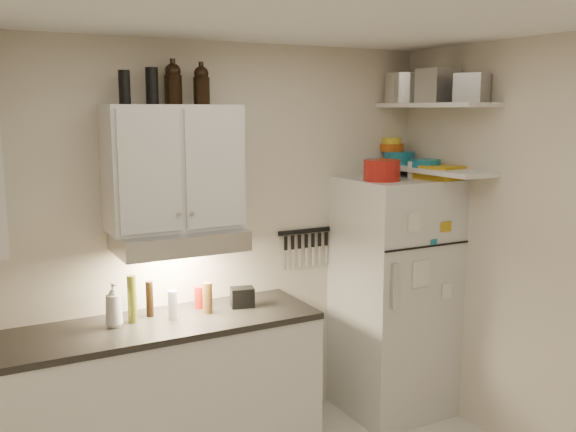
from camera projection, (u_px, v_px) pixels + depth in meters
name	position (u px, v px, depth m)	size (l,w,h in m)	color
ceiling	(336.00, 5.00, 2.71)	(3.20, 3.00, 0.02)	white
back_wall	(211.00, 243.00, 4.24)	(3.20, 0.02, 2.60)	beige
right_wall	(571.00, 263.00, 3.68)	(0.02, 3.00, 2.60)	beige
base_cabinet	(147.00, 401.00, 3.86)	(2.10, 0.60, 0.88)	silver
countertop	(145.00, 328.00, 3.78)	(2.10, 0.62, 0.04)	black
upper_cabinet	(174.00, 168.00, 3.86)	(0.80, 0.33, 0.75)	silver
range_hood	(179.00, 240.00, 3.88)	(0.76, 0.46, 0.12)	silver
fridge	(394.00, 296.00, 4.59)	(0.70, 0.68, 1.70)	silver
shelf_hi	(435.00, 105.00, 4.34)	(0.30, 0.95, 0.03)	silver
shelf_lo	(433.00, 170.00, 4.42)	(0.30, 0.95, 0.03)	silver
knife_strip	(305.00, 231.00, 4.54)	(0.42, 0.02, 0.03)	black
dutch_oven	(382.00, 170.00, 4.27)	(0.24, 0.24, 0.14)	maroon
book_stack	(439.00, 172.00, 4.38)	(0.22, 0.28, 0.09)	#BC9217
spice_jar	(413.00, 170.00, 4.46)	(0.07, 0.07, 0.11)	silver
stock_pot	(405.00, 88.00, 4.59)	(0.30, 0.30, 0.21)	silver
tin_a	(438.00, 86.00, 4.28)	(0.22, 0.20, 0.22)	#AAAAAD
tin_b	(472.00, 88.00, 4.06)	(0.18, 0.18, 0.18)	#AAAAAD
bowl_teal	(399.00, 158.00, 4.71)	(0.23, 0.23, 0.09)	#176980
bowl_orange	(392.00, 147.00, 4.76)	(0.18, 0.18, 0.05)	#C15212
bowl_yellow	(392.00, 141.00, 4.76)	(0.14, 0.14, 0.05)	yellow
plates	(425.00, 163.00, 4.46)	(0.22, 0.22, 0.05)	#176980
growler_a	(173.00, 83.00, 3.84)	(0.11, 0.11, 0.25)	black
growler_b	(201.00, 85.00, 3.90)	(0.10, 0.10, 0.24)	black
thermos_a	(152.00, 86.00, 3.75)	(0.07, 0.07, 0.21)	black
thermos_b	(124.00, 87.00, 3.65)	(0.07, 0.07, 0.19)	black
soap_bottle	(113.00, 302.00, 3.72)	(0.11, 0.11, 0.29)	silver
pepper_mill	(207.00, 298.00, 3.98)	(0.06, 0.06, 0.19)	brown
oil_bottle	(132.00, 299.00, 3.80)	(0.05, 0.05, 0.29)	#5A6018
vinegar_bottle	(150.00, 299.00, 3.91)	(0.05, 0.05, 0.22)	black
clear_bottle	(173.00, 305.00, 3.87)	(0.06, 0.06, 0.17)	silver
red_jar	(200.00, 297.00, 4.09)	(0.07, 0.07, 0.14)	maroon
caddy	(242.00, 297.00, 4.11)	(0.15, 0.10, 0.13)	black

